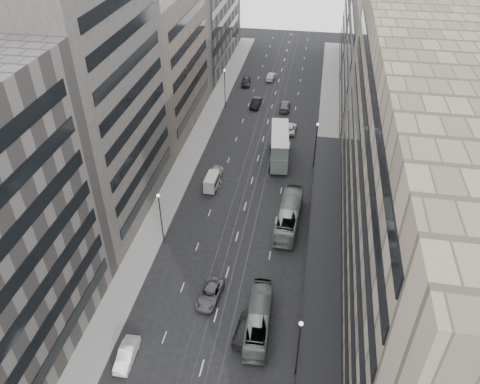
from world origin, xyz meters
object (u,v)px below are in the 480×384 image
Objects in this scene: sedan_1 at (127,355)px; double_decker at (279,146)px; bus_far at (289,215)px; sedan_2 at (210,294)px; bus_near at (259,319)px; panel_van at (212,182)px.

double_decker is at bearing 72.80° from sedan_1.
bus_far is at bearing 57.74° from sedan_1.
sedan_2 is at bearing -104.42° from double_decker.
sedan_2 is at bearing 65.33° from bus_far.
sedan_2 is at bearing 53.17° from sedan_1.
bus_near is at bearing 87.52° from bus_far.
bus_far is at bearing -97.48° from bus_near.
bus_near is 27.71m from panel_van.
sedan_2 is (-6.36, 3.15, -0.72)m from bus_near.
double_decker is 14.08m from panel_van.
bus_near is at bearing 24.61° from sedan_1.
panel_van is at bearing 84.61° from sedan_1.
sedan_1 is 11.80m from sedan_2.
bus_near is 7.14m from sedan_2.
panel_van reaches higher than sedan_1.
double_decker is at bearing -89.78° from bus_near.
bus_near is 14.69m from sedan_1.
bus_near is at bearing -93.47° from double_decker.
bus_near reaches higher than sedan_2.
panel_van is 0.76× the size of sedan_2.
sedan_1 is at bearing -91.46° from panel_van.
double_decker is at bearing -76.32° from bus_far.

